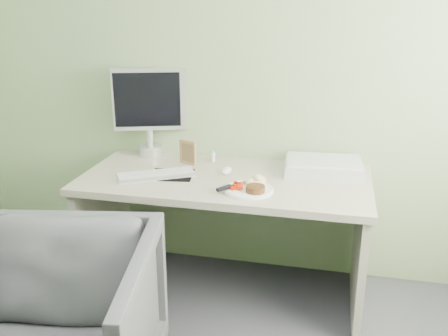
% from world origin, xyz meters
% --- Properties ---
extents(wall_back, '(3.50, 0.00, 3.50)m').
position_xyz_m(wall_back, '(0.00, 2.00, 1.35)').
color(wall_back, gray).
rests_on(wall_back, floor).
extents(desk, '(1.60, 0.75, 0.73)m').
position_xyz_m(desk, '(0.00, 1.62, 0.55)').
color(desk, '#B1A994').
rests_on(desk, floor).
extents(plate, '(0.26, 0.26, 0.01)m').
position_xyz_m(plate, '(0.17, 1.45, 0.74)').
color(plate, white).
rests_on(plate, desk).
extents(steak, '(0.12, 0.12, 0.03)m').
position_xyz_m(steak, '(0.21, 1.41, 0.76)').
color(steak, black).
rests_on(steak, plate).
extents(potato_pile, '(0.14, 0.12, 0.06)m').
position_xyz_m(potato_pile, '(0.21, 1.50, 0.77)').
color(potato_pile, '#A67F51').
rests_on(potato_pile, plate).
extents(carrot_heap, '(0.07, 0.06, 0.04)m').
position_xyz_m(carrot_heap, '(0.11, 1.43, 0.76)').
color(carrot_heap, red).
rests_on(carrot_heap, plate).
extents(steak_knife, '(0.15, 0.21, 0.02)m').
position_xyz_m(steak_knife, '(0.07, 1.42, 0.76)').
color(steak_knife, silver).
rests_on(steak_knife, plate).
extents(mousepad, '(0.26, 0.24, 0.00)m').
position_xyz_m(mousepad, '(-0.30, 1.59, 0.73)').
color(mousepad, black).
rests_on(mousepad, desk).
extents(keyboard, '(0.43, 0.32, 0.02)m').
position_xyz_m(keyboard, '(-0.37, 1.54, 0.75)').
color(keyboard, white).
rests_on(keyboard, desk).
extents(computer_mouse, '(0.06, 0.10, 0.03)m').
position_xyz_m(computer_mouse, '(-0.00, 1.69, 0.75)').
color(computer_mouse, white).
rests_on(computer_mouse, desk).
extents(photo_frame, '(0.11, 0.06, 0.15)m').
position_xyz_m(photo_frame, '(-0.27, 1.80, 0.80)').
color(photo_frame, '#A2754B').
rests_on(photo_frame, desk).
extents(eyedrop_bottle, '(0.03, 0.03, 0.07)m').
position_xyz_m(eyedrop_bottle, '(-0.13, 1.88, 0.76)').
color(eyedrop_bottle, white).
rests_on(eyedrop_bottle, desk).
extents(scanner, '(0.46, 0.32, 0.07)m').
position_xyz_m(scanner, '(0.53, 1.82, 0.76)').
color(scanner, '#A3A4A9').
rests_on(scanner, desk).
extents(monitor, '(0.45, 0.19, 0.55)m').
position_xyz_m(monitor, '(-0.55, 1.94, 1.04)').
color(monitor, silver).
rests_on(monitor, desk).
extents(desk_chair, '(0.97, 0.99, 0.78)m').
position_xyz_m(desk_chair, '(-0.49, 0.56, 0.39)').
color(desk_chair, '#3A3B40').
rests_on(desk_chair, floor).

